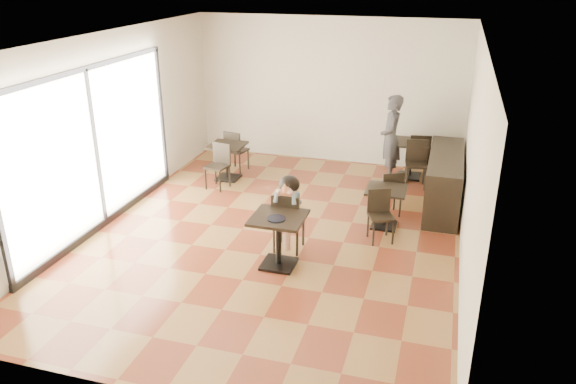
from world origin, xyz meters
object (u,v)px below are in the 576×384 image
at_px(cafe_table_left, 228,162).
at_px(chair_back_b, 416,165).
at_px(cafe_table_mid, 385,208).
at_px(chair_mid_b, 381,217).
at_px(chair_mid_a, 389,192).
at_px(child_table, 279,241).
at_px(chair_left_b, 217,167).
at_px(adult_patron, 391,139).
at_px(child_chair, 289,221).
at_px(cafe_table_back, 410,159).
at_px(child, 289,214).
at_px(chair_back_a, 419,155).
at_px(chair_left_a, 237,150).

height_order(cafe_table_left, chair_back_b, chair_back_b).
height_order(cafe_table_mid, chair_mid_b, chair_mid_b).
relative_size(chair_mid_a, chair_mid_b, 1.00).
relative_size(child_table, cafe_table_mid, 1.15).
bearing_deg(chair_left_b, chair_mid_b, -10.58).
xyz_separation_m(adult_patron, chair_mid_a, (0.21, -1.73, -0.48)).
xyz_separation_m(cafe_table_mid, chair_left_b, (-3.46, 0.86, 0.10)).
bearing_deg(cafe_table_left, chair_back_b, 9.27).
relative_size(cafe_table_left, chair_back_b, 0.79).
relative_size(adult_patron, chair_mid_a, 2.12).
distance_m(adult_patron, cafe_table_left, 3.41).
bearing_deg(cafe_table_mid, child_chair, -137.32).
distance_m(adult_patron, cafe_table_back, 0.72).
relative_size(child_table, child, 0.66).
bearing_deg(cafe_table_mid, cafe_table_left, 157.87).
distance_m(cafe_table_mid, chair_left_b, 3.57).
bearing_deg(chair_left_b, chair_back_b, 28.64).
distance_m(chair_mid_b, chair_back_a, 3.28).
distance_m(cafe_table_back, chair_left_a, 3.71).
height_order(adult_patron, cafe_table_back, adult_patron).
height_order(child_table, chair_back_b, chair_back_b).
xyz_separation_m(child, adult_patron, (1.14, 3.53, 0.28)).
relative_size(child_chair, cafe_table_mid, 1.39).
bearing_deg(cafe_table_back, cafe_table_mid, -94.40).
relative_size(cafe_table_back, chair_mid_b, 0.93).
relative_size(cafe_table_mid, cafe_table_left, 0.94).
xyz_separation_m(child_table, child_chair, (0.00, 0.55, 0.08)).
height_order(cafe_table_left, chair_back_a, chair_back_a).
distance_m(cafe_table_left, cafe_table_back, 3.84).
height_order(child_table, cafe_table_mid, child_table).
bearing_deg(cafe_table_left, chair_mid_b, -29.49).
height_order(adult_patron, cafe_table_mid, adult_patron).
bearing_deg(adult_patron, chair_left_b, -74.15).
height_order(chair_mid_a, chair_left_b, chair_left_b).
bearing_deg(chair_left_a, adult_patron, -162.76).
bearing_deg(chair_mid_a, cafe_table_mid, 65.32).
xyz_separation_m(adult_patron, chair_back_a, (0.57, 0.43, -0.43)).
bearing_deg(cafe_table_left, child_table, -56.68).
xyz_separation_m(child_chair, adult_patron, (1.14, 3.53, 0.41)).
relative_size(chair_mid_a, chair_back_a, 0.90).
distance_m(chair_mid_b, chair_left_b, 3.74).
height_order(chair_mid_b, chair_left_b, chair_left_b).
bearing_deg(child_table, cafe_table_back, 70.48).
bearing_deg(chair_mid_b, cafe_table_back, 61.69).
xyz_separation_m(child_table, chair_mid_b, (1.35, 1.25, 0.02)).
height_order(child_chair, chair_mid_a, child_chair).
bearing_deg(chair_left_b, child, -33.43).
relative_size(chair_mid_a, chair_left_a, 0.94).
height_order(child_chair, chair_left_b, child_chair).
relative_size(adult_patron, chair_left_b, 1.99).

